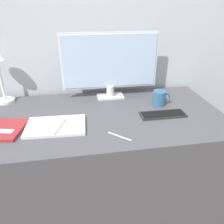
# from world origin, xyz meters

# --- Properties ---
(ground_plane) EXTENTS (10.00, 10.00, 0.00)m
(ground_plane) POSITION_xyz_m (0.00, 0.00, 0.00)
(ground_plane) COLOR brown
(wall_back) EXTENTS (3.60, 0.05, 2.40)m
(wall_back) POSITION_xyz_m (0.00, 0.58, 1.20)
(wall_back) COLOR #B2BCC6
(wall_back) RESTS_ON ground_plane
(desk) EXTENTS (1.49, 0.76, 0.75)m
(desk) POSITION_xyz_m (0.00, 0.14, 0.37)
(desk) COLOR #4C4C51
(desk) RESTS_ON ground_plane
(monitor) EXTENTS (0.67, 0.11, 0.45)m
(monitor) POSITION_xyz_m (0.09, 0.41, 0.99)
(monitor) COLOR silver
(monitor) RESTS_ON desk
(keyboard) EXTENTS (0.28, 0.10, 0.01)m
(keyboard) POSITION_xyz_m (0.36, 0.07, 0.75)
(keyboard) COLOR #282828
(keyboard) RESTS_ON desk
(laptop) EXTENTS (0.34, 0.23, 0.02)m
(laptop) POSITION_xyz_m (-0.28, 0.03, 0.76)
(laptop) COLOR silver
(laptop) RESTS_ON desk
(ereader) EXTENTS (0.16, 0.19, 0.01)m
(ereader) POSITION_xyz_m (-0.31, 0.02, 0.77)
(ereader) COLOR white
(ereader) RESTS_ON laptop
(notebook) EXTENTS (0.22, 0.25, 0.02)m
(notebook) POSITION_xyz_m (-0.55, 0.04, 0.76)
(notebook) COLOR maroon
(notebook) RESTS_ON desk
(coffee_mug) EXTENTS (0.12, 0.08, 0.10)m
(coffee_mug) POSITION_xyz_m (0.39, 0.22, 0.80)
(coffee_mug) COLOR #336089
(coffee_mug) RESTS_ON desk
(pen) EXTENTS (0.11, 0.10, 0.01)m
(pen) POSITION_xyz_m (0.05, -0.12, 0.75)
(pen) COLOR silver
(pen) RESTS_ON desk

